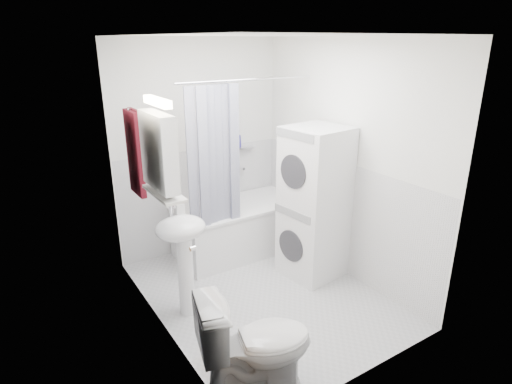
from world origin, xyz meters
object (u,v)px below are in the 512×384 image
sink (182,243)px  toilet (256,345)px  washer_dryer (314,204)px  bathtub (242,225)px

sink → toilet: bearing=-88.3°
washer_dryer → toilet: size_ratio=1.98×
sink → washer_dryer: 1.43m
sink → washer_dryer: washer_dryer is taller
washer_dryer → toilet: 1.81m
bathtub → sink: 1.39m
toilet → sink: bearing=17.3°
sink → toilet: 1.17m
sink → washer_dryer: size_ratio=0.66×
bathtub → sink: size_ratio=1.47×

